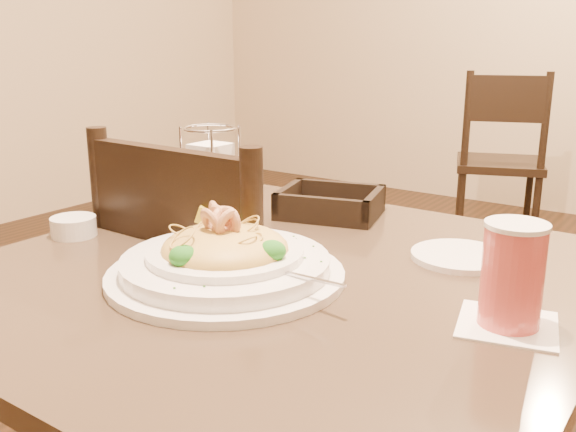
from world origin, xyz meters
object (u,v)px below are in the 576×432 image
Objects in this scene: napkin_caddy at (211,174)px; side_plate at (460,256)px; pasta_bowl at (225,259)px; dining_chair_far at (500,157)px; bread_basket at (330,206)px; butter_ramekin at (74,226)px; drink_glass at (512,276)px; main_table at (281,406)px; dining_chair_near at (226,346)px.

napkin_caddy is 1.10× the size of side_plate.
napkin_caddy reaches higher than pasta_bowl.
dining_chair_far is 2.25m from bread_basket.
napkin_caddy is at bearing 75.02° from butter_ramekin.
main_table is at bearing 179.95° from drink_glass.
butter_ramekin is (0.03, -2.58, 0.27)m from dining_chair_far.
drink_glass is 0.91× the size of side_plate.
napkin_caddy is at bearing 134.34° from pasta_bowl.
dining_chair_far is at bearing 105.39° from side_plate.
main_table is at bearing 61.49° from pasta_bowl.
butter_ramekin reaches higher than main_table.
bread_basket reaches higher than main_table.
pasta_bowl is at bearing -131.58° from side_plate.
drink_glass is at bearing 5.52° from butter_ramekin.
main_table is at bearing -135.56° from side_plate.
dining_chair_near is at bearing -170.12° from side_plate.
pasta_bowl is at bearing 132.97° from dining_chair_near.
dining_chair_far is 4.14× the size of bread_basket.
pasta_bowl is at bearing -81.57° from bread_basket.
pasta_bowl reaches higher than side_plate.
dining_chair_near is at bearing -40.32° from napkin_caddy.
drink_glass is (0.57, -0.13, 0.31)m from dining_chair_near.
pasta_bowl is 0.39m from bread_basket.
bread_basket reaches higher than side_plate.
pasta_bowl is 2.73× the size of drink_glass.
side_plate is (0.43, 0.08, 0.25)m from dining_chair_near.
butter_ramekin is (-0.40, -0.07, 0.25)m from main_table.
pasta_bowl is at bearing -45.66° from napkin_caddy.
side_plate is at bearing 84.75° from dining_chair_far.
drink_glass is 0.54m from bread_basket.
main_table is at bearing -72.02° from bread_basket.
drink_glass reaches higher than pasta_bowl.
side_plate is (0.53, -0.01, -0.07)m from napkin_caddy.
drink_glass is at bearing 168.47° from dining_chair_near.
bread_basket is (0.33, -2.20, 0.27)m from dining_chair_far.
napkin_caddy is (-0.32, 0.21, 0.31)m from main_table.
bread_basket is 0.48m from butter_ramekin.
dining_chair_near reaches higher than drink_glass.
pasta_bowl is (0.39, -2.59, 0.28)m from dining_chair_far.
dining_chair_far is 5.97× the size of side_plate.
pasta_bowl is (-0.04, -0.08, 0.27)m from main_table.
napkin_caddy reaches higher than butter_ramekin.
side_plate is at bearing -18.67° from bread_basket.
drink_glass is at bearing -17.52° from napkin_caddy.
dining_chair_far is 5.45× the size of napkin_caddy.
drink_glass is (0.77, -2.51, 0.31)m from dining_chair_far.
main_table is 0.38m from side_plate.
drink_glass reaches higher than bread_basket.
dining_chair_near reaches higher than bread_basket.
dining_chair_far reaches higher than pasta_bowl.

